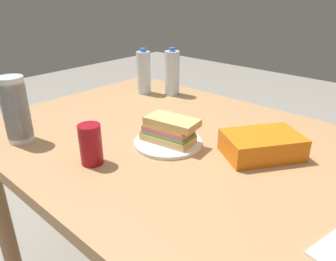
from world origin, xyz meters
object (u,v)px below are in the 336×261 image
plastic_cup_stack (16,110)px  water_bottle_spare (172,73)px  dining_table (183,164)px  sandwich (169,130)px  soda_can_red (91,144)px  paper_plate (168,143)px  water_bottle_tall (144,72)px  chip_bag (262,145)px

plastic_cup_stack → water_bottle_spare: water_bottle_spare is taller
dining_table → sandwich: (-0.02, -0.05, 0.14)m
soda_can_red → plastic_cup_stack: bearing=-167.0°
dining_table → paper_plate: size_ratio=6.48×
dining_table → water_bottle_spare: (-0.37, 0.36, 0.20)m
dining_table → water_bottle_spare: size_ratio=6.54×
soda_can_red → water_bottle_tall: water_bottle_tall is taller
water_bottle_tall → dining_table: bearing=-30.5°
soda_can_red → water_bottle_spare: water_bottle_spare is taller
paper_plate → sandwich: sandwich is taller
sandwich → water_bottle_tall: (-0.47, 0.34, 0.05)m
paper_plate → water_bottle_tall: 0.58m
water_bottle_spare → plastic_cup_stack: bearing=-93.2°
dining_table → paper_plate: 0.11m
paper_plate → water_bottle_spare: 0.55m
chip_bag → water_bottle_spare: water_bottle_spare is taller
paper_plate → soda_can_red: (-0.08, -0.24, 0.06)m
paper_plate → water_bottle_tall: water_bottle_tall is taller
paper_plate → water_bottle_spare: bearing=130.1°
water_bottle_tall → water_bottle_spare: 0.14m
soda_can_red → chip_bag: soda_can_red is taller
paper_plate → chip_bag: bearing=27.7°
water_bottle_spare → paper_plate: bearing=-49.9°
water_bottle_spare → dining_table: bearing=-44.2°
paper_plate → water_bottle_tall: (-0.46, 0.34, 0.10)m
sandwich → chip_bag: 0.29m
dining_table → plastic_cup_stack: 0.59m
sandwich → chip_bag: bearing=27.6°
dining_table → plastic_cup_stack: bearing=-138.5°
dining_table → soda_can_red: soda_can_red is taller
dining_table → chip_bag: bearing=19.6°
chip_bag → plastic_cup_stack: bearing=159.4°
sandwich → water_bottle_tall: 0.58m
soda_can_red → water_bottle_spare: (-0.27, 0.66, 0.04)m
dining_table → soda_can_red: 0.35m
paper_plate → chip_bag: (0.26, 0.14, 0.03)m
paper_plate → chip_bag: size_ratio=0.98×
chip_bag → water_bottle_spare: bearing=100.6°
chip_bag → water_bottle_tall: bearing=109.4°
chip_bag → water_bottle_tall: 0.76m
sandwich → plastic_cup_stack: (-0.39, -0.31, 0.06)m
paper_plate → plastic_cup_stack: (-0.39, -0.31, 0.10)m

